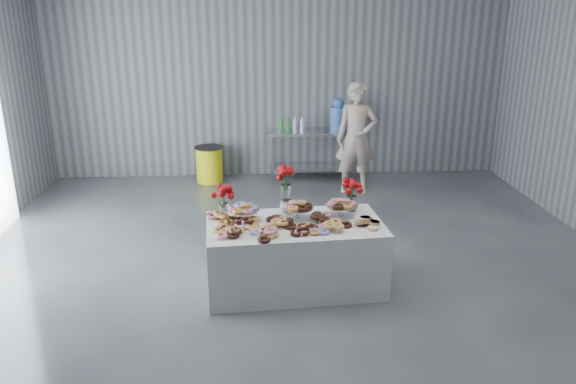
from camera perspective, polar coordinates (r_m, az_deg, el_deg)
The scene contains 16 objects.
ground at distance 6.23m, azimuth 0.89°, elevation -10.24°, with size 9.00×9.00×0.00m, color #35383D.
room_walls at distance 5.52m, azimuth -1.95°, elevation 14.78°, with size 8.04×9.04×4.02m.
display_table at distance 6.22m, azimuth 0.69°, elevation -6.42°, with size 1.90×1.00×0.75m, color silver.
prep_table at distance 9.88m, azimuth 2.16°, elevation 4.68°, with size 1.50×0.60×0.90m.
donut_mounds at distance 6.01m, azimuth 0.74°, elevation -2.99°, with size 1.80×0.80×0.09m, color gold, non-canonical shape.
cake_stand_left at distance 6.11m, azimuth -4.62°, elevation -1.73°, with size 0.36×0.36×0.17m.
cake_stand_mid at distance 6.17m, azimuth 0.96°, elevation -1.46°, with size 0.36×0.36×0.17m.
cake_stand_right at distance 6.26m, azimuth 5.48°, elevation -1.24°, with size 0.36×0.36×0.17m.
danish_pile at distance 6.07m, azimuth 7.95°, elevation -2.86°, with size 0.48×0.48×0.11m, color white, non-canonical shape.
bouquet_left at distance 6.14m, azimuth -6.58°, elevation -0.13°, with size 0.26×0.26×0.42m.
bouquet_right at distance 6.38m, azimuth 6.53°, elevation 0.61°, with size 0.26×0.26×0.42m.
bouquet_center at distance 6.26m, azimuth -0.22°, elevation 1.17°, with size 0.26×0.26×0.57m.
water_jug at distance 9.82m, azimuth 5.13°, elevation 7.71°, with size 0.28×0.28×0.55m.
drink_bottles at distance 9.66m, azimuth 0.35°, elevation 6.90°, with size 0.54×0.08×0.27m, color #268C33, non-canonical shape.
person at distance 9.26m, azimuth 6.98°, elevation 5.45°, with size 0.66×0.44×1.82m, color #CC8C93.
trash_barrel at distance 9.94m, azimuth -7.99°, elevation 2.81°, with size 0.49×0.49×0.63m.
Camera 1 is at (-0.42, -5.43, 3.02)m, focal length 35.00 mm.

